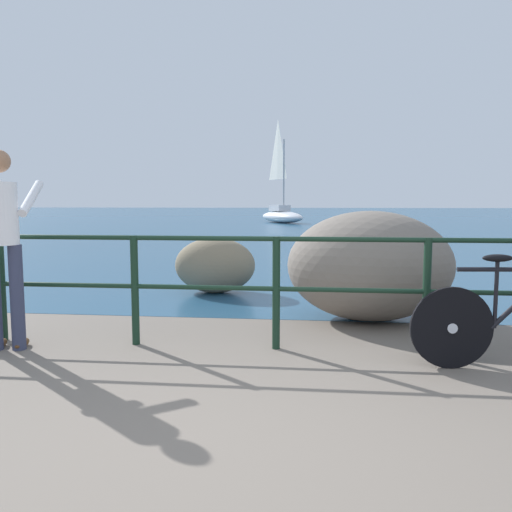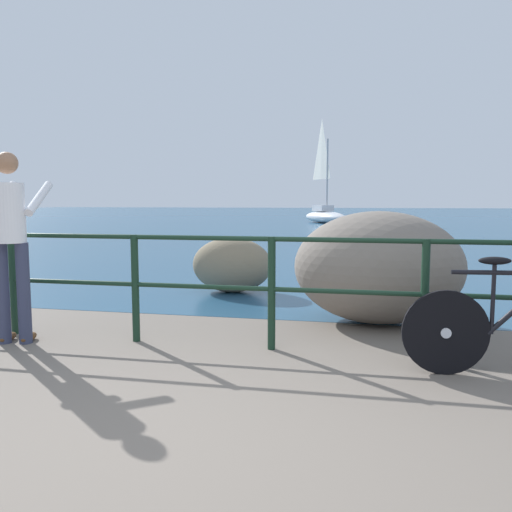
% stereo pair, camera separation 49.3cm
% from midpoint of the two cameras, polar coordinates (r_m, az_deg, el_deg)
% --- Properties ---
extents(ground_plane, '(120.00, 120.00, 0.10)m').
position_cam_midpoint_polar(ground_plane, '(22.60, 10.45, 2.47)').
color(ground_plane, '#6B6056').
extents(sea_surface, '(120.00, 90.00, 0.01)m').
position_cam_midpoint_polar(sea_surface, '(50.75, 11.29, 4.47)').
color(sea_surface, navy).
rests_on(sea_surface, ground_plane).
extents(promenade_railing, '(7.94, 0.07, 1.02)m').
position_cam_midpoint_polar(promenade_railing, '(4.66, 4.75, -2.64)').
color(promenade_railing, black).
rests_on(promenade_railing, ground_plane).
extents(person_at_railing, '(0.53, 0.67, 1.78)m').
position_cam_midpoint_polar(person_at_railing, '(5.23, -22.78, 1.82)').
color(person_at_railing, '#333851').
rests_on(person_at_railing, ground_plane).
extents(breakwater_boulder_main, '(1.84, 1.49, 1.23)m').
position_cam_midpoint_polar(breakwater_boulder_main, '(5.90, 15.55, -1.20)').
color(breakwater_boulder_main, slate).
rests_on(breakwater_boulder_main, ground).
extents(breakwater_boulder_left, '(1.17, 0.80, 0.80)m').
position_cam_midpoint_polar(breakwater_boulder_left, '(7.61, -0.80, -0.99)').
color(breakwater_boulder_left, '#817259').
rests_on(breakwater_boulder_left, ground).
extents(sailboat, '(3.44, 4.42, 6.16)m').
position_cam_midpoint_polar(sailboat, '(31.27, 7.97, 4.88)').
color(sailboat, white).
rests_on(sailboat, sea_surface).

